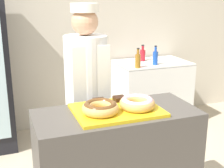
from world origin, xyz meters
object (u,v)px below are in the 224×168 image
object	(u,v)px
brownie_back_right	(119,99)
chest_freezer	(151,93)
brownie_back_left	(99,101)
bottle_amber	(138,60)
bottle_red	(143,55)
baker_person	(87,97)
donut_light_glaze	(137,103)
donut_chocolate_glaze	(100,107)
bottle_blue	(155,57)
serving_tray	(117,110)

from	to	relation	value
brownie_back_right	chest_freezer	xyz separation A→B (m)	(1.11, 1.59, -0.55)
brownie_back_left	bottle_amber	world-z (taller)	bottle_amber
brownie_back_left	bottle_red	size ratio (longest dim) A/B	0.39
brownie_back_right	bottle_amber	size ratio (longest dim) A/B	0.35
brownie_back_left	brownie_back_right	xyz separation A→B (m)	(0.16, 0.00, 0.00)
brownie_back_left	baker_person	world-z (taller)	baker_person
brownie_back_left	baker_person	bearing A→B (deg)	87.85
donut_light_glaze	brownie_back_right	size ratio (longest dim) A/B	3.01
donut_light_glaze	bottle_amber	world-z (taller)	bottle_amber
baker_person	bottle_red	world-z (taller)	baker_person
brownie_back_left	baker_person	xyz separation A→B (m)	(0.02, 0.41, -0.10)
brownie_back_left	brownie_back_right	size ratio (longest dim) A/B	1.00
donut_chocolate_glaze	bottle_red	size ratio (longest dim) A/B	1.16
donut_chocolate_glaze	bottle_blue	distance (m)	2.05
baker_person	brownie_back_right	bearing A→B (deg)	-69.90
donut_light_glaze	brownie_back_left	world-z (taller)	donut_light_glaze
donut_chocolate_glaze	bottle_red	xyz separation A→B (m)	(1.23, 1.89, -0.05)
bottle_red	baker_person	bearing A→B (deg)	-131.94
donut_light_glaze	chest_freezer	size ratio (longest dim) A/B	0.27
serving_tray	donut_chocolate_glaze	distance (m)	0.16
baker_person	bottle_red	bearing A→B (deg)	48.06
baker_person	bottle_amber	size ratio (longest dim) A/B	6.88
chest_freezer	bottle_blue	world-z (taller)	bottle_blue
baker_person	bottle_amber	xyz separation A→B (m)	(0.92, 0.92, 0.08)
baker_person	brownie_back_left	bearing A→B (deg)	-92.15
donut_chocolate_glaze	bottle_blue	size ratio (longest dim) A/B	1.03
donut_chocolate_glaze	chest_freezer	bearing A→B (deg)	53.44
brownie_back_left	bottle_amber	xyz separation A→B (m)	(0.93, 1.33, -0.01)
donut_chocolate_glaze	baker_person	bearing A→B (deg)	83.20
chest_freezer	baker_person	bearing A→B (deg)	-136.67
bottle_red	brownie_back_right	bearing A→B (deg)	-120.76
bottle_amber	bottle_blue	bearing A→B (deg)	15.95
brownie_back_left	baker_person	distance (m)	0.42
brownie_back_left	donut_light_glaze	bearing A→B (deg)	-42.29
brownie_back_left	bottle_amber	distance (m)	1.62
donut_light_glaze	brownie_back_right	world-z (taller)	donut_light_glaze
brownie_back_left	bottle_blue	distance (m)	1.86
baker_person	donut_light_glaze	bearing A→B (deg)	-71.28
chest_freezer	bottle_blue	distance (m)	0.57
donut_light_glaze	baker_person	distance (m)	0.65
donut_chocolate_glaze	brownie_back_right	world-z (taller)	donut_chocolate_glaze
baker_person	bottle_red	xyz separation A→B (m)	(1.15, 1.28, 0.07)
serving_tray	brownie_back_left	distance (m)	0.18
serving_tray	brownie_back_right	distance (m)	0.18
brownie_back_left	bottle_red	xyz separation A→B (m)	(1.17, 1.69, -0.02)
brownie_back_right	chest_freezer	distance (m)	2.01
bottle_red	bottle_amber	size ratio (longest dim) A/B	0.90
brownie_back_right	chest_freezer	world-z (taller)	brownie_back_right
donut_chocolate_glaze	serving_tray	bearing A→B (deg)	18.12
baker_person	bottle_blue	size ratio (longest dim) A/B	6.79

